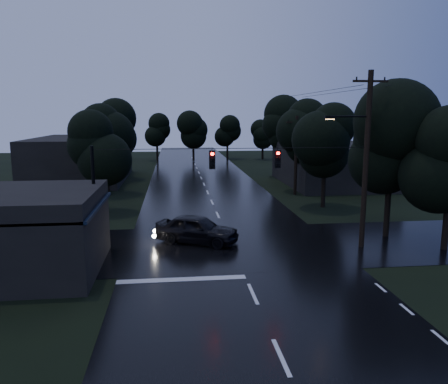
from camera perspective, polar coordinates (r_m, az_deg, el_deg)
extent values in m
plane|color=black|center=(14.90, 7.47, -20.68)|extent=(160.00, 160.00, 0.00)
cube|color=black|center=(43.19, -2.16, -0.07)|extent=(12.00, 120.00, 0.02)
cube|color=black|center=(25.76, 0.98, -7.09)|extent=(60.00, 9.00, 0.02)
cube|color=black|center=(22.86, -23.62, -1.88)|extent=(6.00, 7.00, 0.12)
cube|color=black|center=(22.16, -16.18, -1.78)|extent=(0.30, 7.00, 0.15)
cylinder|color=black|center=(19.78, -17.94, -8.39)|extent=(0.10, 0.10, 3.00)
cylinder|color=black|center=(25.45, -15.34, -4.16)|extent=(0.10, 0.10, 3.00)
cube|color=#ECA55E|center=(20.89, -16.89, -4.50)|extent=(0.06, 1.60, 0.50)
cube|color=#ECA55E|center=(23.47, -15.74, -2.86)|extent=(0.06, 1.20, 0.50)
cube|color=black|center=(49.79, 13.77, 3.55)|extent=(10.00, 14.00, 4.40)
cube|color=black|center=(53.73, -18.13, 4.12)|extent=(10.00, 16.00, 5.00)
cylinder|color=black|center=(25.88, 18.05, 3.81)|extent=(0.30, 0.30, 10.00)
cube|color=black|center=(25.81, 18.60, 13.56)|extent=(2.00, 0.12, 0.12)
cylinder|color=black|center=(25.31, 16.07, 9.46)|extent=(2.20, 0.10, 0.10)
cube|color=black|center=(24.91, 13.69, 9.45)|extent=(0.60, 0.25, 0.18)
cube|color=#FFB266|center=(24.91, 13.68, 9.22)|extent=(0.45, 0.18, 0.03)
cylinder|color=black|center=(42.19, 9.38, 4.70)|extent=(0.30, 0.30, 7.50)
cube|color=black|center=(42.02, 9.50, 8.98)|extent=(2.00, 0.12, 0.12)
cylinder|color=black|center=(24.22, -16.56, -1.30)|extent=(0.18, 0.18, 6.00)
cylinder|color=black|center=(23.69, 1.34, 5.72)|extent=(15.00, 0.03, 0.03)
cube|color=black|center=(23.61, -1.56, 4.24)|extent=(0.32, 0.25, 1.00)
sphere|color=#FF0C07|center=(23.46, -1.53, 4.20)|extent=(0.18, 0.18, 0.18)
cube|color=black|center=(24.19, 6.99, 4.31)|extent=(0.32, 0.25, 1.00)
sphere|color=#FF0C07|center=(24.04, 7.08, 4.27)|extent=(0.18, 0.18, 0.18)
cylinder|color=black|center=(29.31, 20.51, -2.79)|extent=(0.36, 0.36, 2.80)
sphere|color=black|center=(28.78, 20.93, 3.83)|extent=(4.48, 4.48, 4.48)
sphere|color=black|center=(28.69, 21.08, 6.21)|extent=(4.48, 4.48, 4.48)
sphere|color=black|center=(28.65, 21.23, 8.60)|extent=(4.48, 4.48, 4.48)
cylinder|color=black|center=(27.84, 26.97, -4.28)|extent=(0.36, 0.36, 2.45)
cylinder|color=black|center=(35.45, -15.80, -0.67)|extent=(0.36, 0.36, 2.45)
sphere|color=black|center=(35.04, -16.03, 4.11)|extent=(3.92, 3.92, 3.92)
sphere|color=black|center=(34.95, -16.11, 5.82)|extent=(3.92, 3.92, 3.92)
sphere|color=black|center=(34.90, -16.20, 7.54)|extent=(3.92, 3.92, 3.92)
cylinder|color=black|center=(43.33, -14.93, 1.38)|extent=(0.36, 0.36, 2.62)
sphere|color=black|center=(42.98, -15.13, 5.59)|extent=(4.20, 4.20, 4.20)
sphere|color=black|center=(42.91, -15.19, 7.08)|extent=(4.20, 4.20, 4.20)
sphere|color=black|center=(42.88, -15.26, 8.58)|extent=(4.20, 4.20, 4.20)
cylinder|color=black|center=(53.22, -14.05, 3.08)|extent=(0.36, 0.36, 2.80)
sphere|color=black|center=(52.93, -14.21, 6.73)|extent=(4.48, 4.48, 4.48)
sphere|color=black|center=(52.88, -14.27, 8.03)|extent=(4.48, 4.48, 4.48)
sphere|color=black|center=(52.86, -14.32, 9.33)|extent=(4.48, 4.48, 4.48)
cylinder|color=black|center=(37.05, 12.84, 0.05)|extent=(0.36, 0.36, 2.62)
sphere|color=black|center=(36.64, 13.03, 4.96)|extent=(4.20, 4.20, 4.20)
sphere|color=black|center=(36.57, 13.10, 6.72)|extent=(4.20, 4.20, 4.20)
sphere|color=black|center=(36.52, 13.17, 8.48)|extent=(4.20, 4.20, 4.20)
cylinder|color=black|center=(44.73, 10.19, 1.94)|extent=(0.36, 0.36, 2.80)
sphere|color=black|center=(44.39, 10.33, 6.29)|extent=(4.48, 4.48, 4.48)
sphere|color=black|center=(44.33, 10.38, 7.84)|extent=(4.48, 4.48, 4.48)
sphere|color=black|center=(44.30, 10.43, 9.39)|extent=(4.48, 4.48, 4.48)
cylinder|color=black|center=(54.44, 7.79, 3.53)|extent=(0.36, 0.36, 2.97)
sphere|color=black|center=(54.15, 7.88, 7.33)|extent=(4.76, 4.76, 4.76)
sphere|color=black|center=(54.11, 7.91, 8.68)|extent=(4.76, 4.76, 4.76)
sphere|color=black|center=(54.10, 7.94, 10.03)|extent=(4.76, 4.76, 4.76)
imported|color=black|center=(26.22, -3.55, -4.86)|extent=(5.37, 3.92, 1.70)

